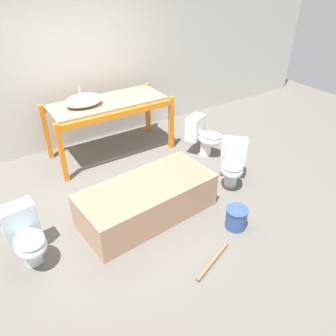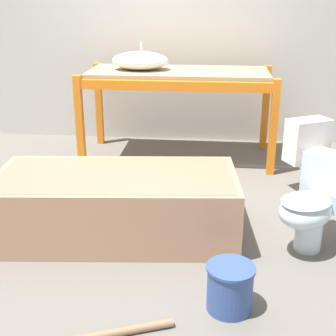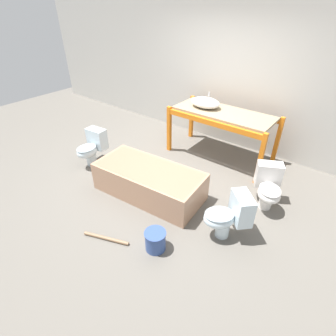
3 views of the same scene
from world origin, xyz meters
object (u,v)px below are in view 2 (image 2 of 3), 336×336
bathtub_main (117,200)px  toilet_extra (317,157)px  sink_basin (140,61)px  toilet_near (317,201)px  bucket_white (230,287)px

bathtub_main → toilet_extra: 1.77m
bathtub_main → sink_basin: bearing=87.7°
toilet_extra → toilet_near: bearing=-128.5°
sink_basin → toilet_extra: sink_basin is taller
bathtub_main → bucket_white: bathtub_main is taller
sink_basin → bathtub_main: (0.08, -1.71, -0.74)m
bathtub_main → toilet_near: size_ratio=2.72×
bathtub_main → bucket_white: size_ratio=6.46×
sink_basin → toilet_extra: bearing=-27.5°
toilet_near → bucket_white: (-0.59, -0.74, -0.20)m
toilet_near → bucket_white: bearing=-83.9°
bucket_white → bathtub_main: bearing=135.2°
toilet_near → toilet_extra: 0.91m
sink_basin → bathtub_main: 1.86m
sink_basin → bucket_white: sink_basin is taller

